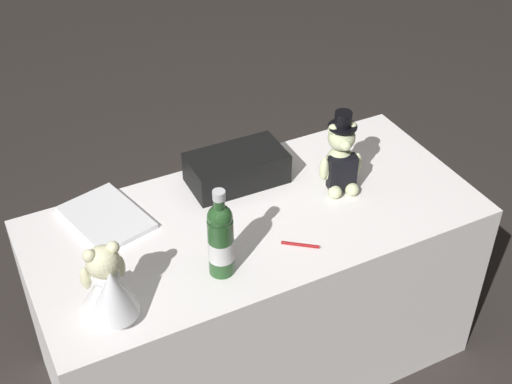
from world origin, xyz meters
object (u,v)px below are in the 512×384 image
gift_case_black (237,168)px  guestbook (106,218)px  teddy_bear_groom (341,159)px  teddy_bear_bride (109,287)px  champagne_bottle (221,239)px  signing_pen (302,245)px

gift_case_black → guestbook: gift_case_black is taller
teddy_bear_groom → gift_case_black: (0.30, -0.20, -0.06)m
teddy_bear_groom → gift_case_black: teddy_bear_groom is taller
teddy_bear_bride → champagne_bottle: (-0.34, -0.01, 0.03)m
guestbook → gift_case_black: bearing=165.8°
champagne_bottle → teddy_bear_bride: bearing=2.0°
champagne_bottle → gift_case_black: (-0.24, -0.39, -0.07)m
teddy_bear_bride → signing_pen: teddy_bear_bride is taller
guestbook → teddy_bear_groom: bearing=151.7°
teddy_bear_bride → teddy_bear_groom: bearing=-166.7°
champagne_bottle → gift_case_black: 0.46m
champagne_bottle → signing_pen: bearing=177.3°
gift_case_black → champagne_bottle: bearing=58.7°
signing_pen → guestbook: size_ratio=0.36×
teddy_bear_groom → gift_case_black: 0.36m
champagne_bottle → guestbook: champagne_bottle is taller
teddy_bear_groom → signing_pen: teddy_bear_groom is taller
teddy_bear_groom → champagne_bottle: champagne_bottle is taller
teddy_bear_bride → guestbook: bearing=-104.6°
gift_case_black → guestbook: size_ratio=1.14×
teddy_bear_bride → guestbook: size_ratio=0.78×
champagne_bottle → signing_pen: champagne_bottle is taller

